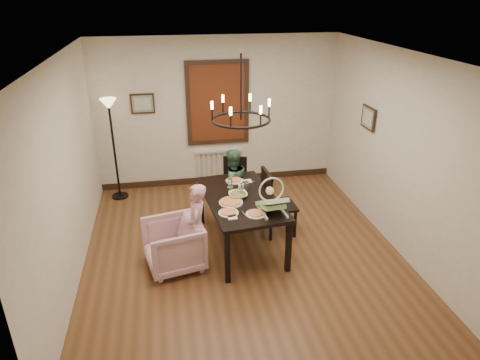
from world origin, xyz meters
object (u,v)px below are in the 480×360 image
object	(u,v)px
dining_table	(241,202)
chair_right	(280,202)
seated_man	(232,191)
floor_lamp	(114,151)
armchair	(173,245)
drinking_glass	(241,194)
baby_bouncer	(272,200)
elderly_woman	(197,233)
chair_far	(234,185)

from	to	relation	value
dining_table	chair_right	bearing A→B (deg)	14.67
seated_man	floor_lamp	xyz separation A→B (m)	(-1.91, 1.16, 0.39)
armchair	seated_man	bearing A→B (deg)	127.78
drinking_glass	seated_man	bearing A→B (deg)	89.70
seated_man	baby_bouncer	world-z (taller)	baby_bouncer
elderly_woman	floor_lamp	world-z (taller)	floor_lamp
chair_far	seated_man	size ratio (longest dim) A/B	0.90
baby_bouncer	floor_lamp	bearing A→B (deg)	126.46
baby_bouncer	drinking_glass	size ratio (longest dim) A/B	3.92
armchair	drinking_glass	xyz separation A→B (m)	(1.00, 0.34, 0.53)
chair_right	floor_lamp	bearing A→B (deg)	52.57
armchair	baby_bouncer	world-z (taller)	baby_bouncer
drinking_glass	chair_right	bearing A→B (deg)	22.63
elderly_woman	seated_man	size ratio (longest dim) A/B	0.99
baby_bouncer	floor_lamp	world-z (taller)	floor_lamp
chair_far	chair_right	bearing A→B (deg)	-43.24
baby_bouncer	chair_far	bearing A→B (deg)	92.64
dining_table	floor_lamp	world-z (taller)	floor_lamp
chair_right	elderly_woman	world-z (taller)	chair_right
chair_right	armchair	world-z (taller)	chair_right
dining_table	elderly_woman	bearing A→B (deg)	-157.32
dining_table	chair_right	xyz separation A→B (m)	(0.65, 0.25, -0.18)
chair_far	floor_lamp	distance (m)	2.23
chair_far	seated_man	xyz separation A→B (m)	(-0.09, -0.30, 0.05)
chair_right	armchair	bearing A→B (deg)	107.22
chair_far	drinking_glass	bearing A→B (deg)	-80.41
chair_far	chair_right	xyz separation A→B (m)	(0.56, -0.88, 0.08)
elderly_woman	floor_lamp	distance (m)	2.70
dining_table	chair_far	world-z (taller)	chair_far
chair_right	elderly_woman	bearing A→B (deg)	112.12
chair_far	drinking_glass	world-z (taller)	drinking_glass
floor_lamp	chair_far	bearing A→B (deg)	-23.35
chair_far	chair_right	world-z (taller)	chair_right
armchair	dining_table	bearing A→B (deg)	97.80
seated_man	drinking_glass	size ratio (longest dim) A/B	7.92
elderly_woman	drinking_glass	bearing A→B (deg)	126.77
elderly_woman	armchair	bearing A→B (deg)	-82.97
elderly_woman	seated_man	bearing A→B (deg)	159.67
chair_right	dining_table	bearing A→B (deg)	107.92
dining_table	baby_bouncer	distance (m)	0.65
baby_bouncer	seated_man	bearing A→B (deg)	98.15
armchair	baby_bouncer	distance (m)	1.47
chair_far	baby_bouncer	world-z (taller)	baby_bouncer
armchair	baby_bouncer	xyz separation A→B (m)	(1.33, -0.14, 0.63)
drinking_glass	floor_lamp	size ratio (longest dim) A/B	0.07
chair_far	armchair	distance (m)	1.86
baby_bouncer	drinking_glass	bearing A→B (deg)	118.73
armchair	chair_far	bearing A→B (deg)	131.54
chair_far	drinking_glass	xyz separation A→B (m)	(-0.10, -1.15, 0.41)
drinking_glass	chair_far	bearing A→B (deg)	85.25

